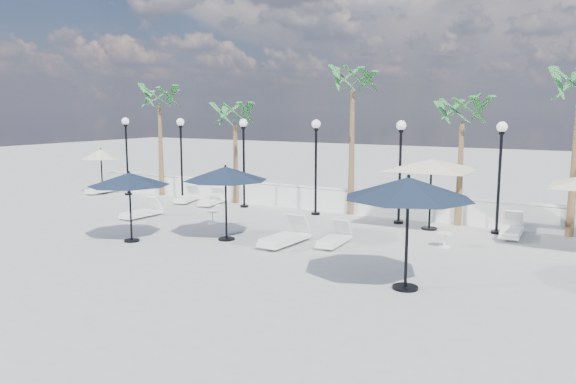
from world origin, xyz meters
The scene contains 27 objects.
ground centered at (0.00, 0.00, 0.00)m, with size 100.00×100.00×0.00m, color #979792.
balustrade centered at (0.00, 7.50, 0.47)m, with size 26.00×0.30×1.01m.
lamppost_0 centered at (-10.50, 6.50, 2.49)m, with size 0.36×0.36×3.84m.
lamppost_1 centered at (-7.00, 6.50, 2.49)m, with size 0.36×0.36×3.84m.
lamppost_2 centered at (-3.50, 6.50, 2.49)m, with size 0.36×0.36×3.84m.
lamppost_3 centered at (0.00, 6.50, 2.49)m, with size 0.36×0.36×3.84m.
lamppost_4 centered at (3.50, 6.50, 2.49)m, with size 0.36×0.36×3.84m.
lamppost_5 centered at (7.00, 6.50, 2.49)m, with size 0.36×0.36×3.84m.
palm_0 centered at (-9.00, 7.30, 4.53)m, with size 2.60×2.60×5.50m.
palm_1 centered at (-4.50, 7.30, 3.75)m, with size 2.60×2.60×4.70m.
palm_2 centered at (1.20, 7.30, 5.12)m, with size 2.60×2.60×6.10m.
palm_3 centered at (5.50, 7.30, 3.95)m, with size 2.60×2.60×4.90m.
lounger_0 centered at (-12.00, 6.22, 0.24)m, with size 0.70×1.95×0.72m.
lounger_1 centered at (-5.03, 6.22, 0.23)m, with size 0.90×1.88×0.68m.
lounger_2 centered at (-6.47, 6.22, 0.22)m, with size 1.04×1.87×0.67m.
lounger_3 centered at (-5.62, 2.47, 0.23)m, with size 0.70×1.87×0.69m.
lounger_4 centered at (1.55, 1.43, 0.27)m, with size 0.82×2.16×0.80m.
lounger_5 centered at (2.90, 2.16, 0.22)m, with size 0.69×1.80×0.66m.
lounger_6 centered at (7.53, 6.22, 0.24)m, with size 0.73×1.96×0.72m.
side_table_0 centered at (-4.82, 6.20, 0.32)m, with size 0.54×0.54×0.52m.
side_table_1 centered at (-2.50, 2.95, 0.29)m, with size 0.50×0.50×0.49m.
side_table_2 centered at (5.95, 3.70, 0.28)m, with size 0.47×0.47×0.46m.
parasol_navy_left centered at (-3.03, -0.61, 2.02)m, with size 2.60×2.60×2.30m.
parasol_navy_mid centered at (-0.50, 1.10, 2.18)m, with size 2.76×2.76×2.48m.
parasol_navy_right centered at (6.21, -0.87, 2.42)m, with size 3.08×3.08×2.76m.
parasol_cream_sq_a centered at (4.80, 6.03, 2.50)m, with size 5.50×5.50×2.70m.
parasol_cream_small centered at (-12.00, 6.20, 1.98)m, with size 1.88×1.88×2.31m.
Camera 1 is at (10.26, -13.44, 4.26)m, focal length 35.00 mm.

